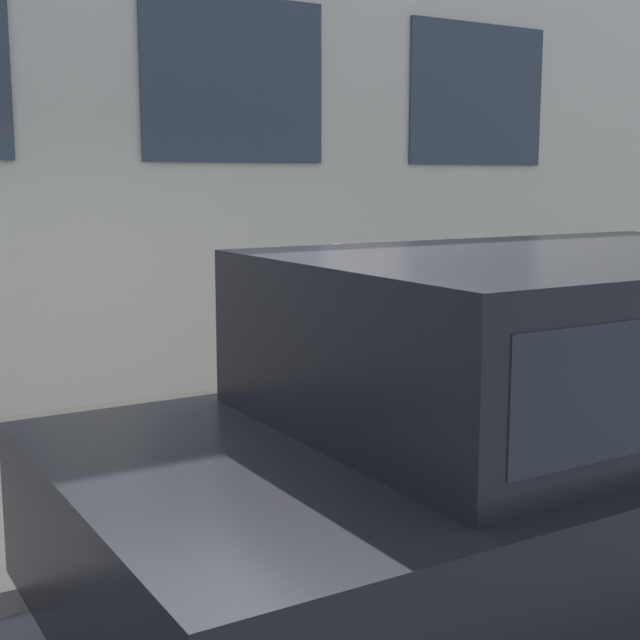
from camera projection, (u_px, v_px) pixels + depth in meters
name	position (u px, v px, depth m)	size (l,w,h in m)	color
ground_plane	(265.00, 554.00, 4.80)	(80.00, 80.00, 0.00)	#47474C
sidewalk	(159.00, 464.00, 6.13)	(3.16, 60.00, 0.12)	#A8A093
fire_hydrant	(301.00, 442.00, 5.25)	(0.29, 0.42, 0.68)	#2D7260
person	(337.00, 332.00, 5.84)	(0.35, 0.23, 1.47)	#232328
parked_truck_charcoal_near	(566.00, 413.00, 3.94)	(2.01, 4.34, 1.69)	black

